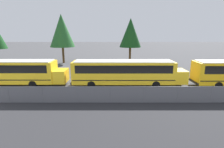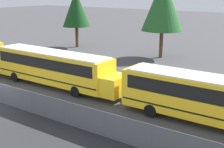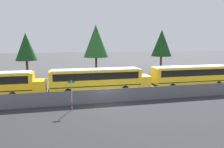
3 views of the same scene
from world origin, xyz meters
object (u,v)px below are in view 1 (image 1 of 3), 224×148
Objects in this scene: school_bus_4 at (125,71)px; tree_1 at (130,33)px; tree_2 at (61,31)px; school_bus_3 at (7,71)px.

tree_1 is at bearing 82.37° from school_bus_4.
school_bus_4 is 15.65m from tree_1.
tree_2 is (-13.80, 1.24, 0.41)m from tree_1.
tree_1 is (16.12, 14.77, 4.34)m from school_bus_3.
tree_1 is 13.86m from tree_2.
tree_1 is at bearing 42.50° from school_bus_3.
tree_2 is at bearing 174.85° from tree_1.
tree_2 is at bearing 126.15° from school_bus_4.
school_bus_3 is at bearing -137.50° from tree_1.
tree_1 is (2.00, 14.90, 4.34)m from school_bus_4.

